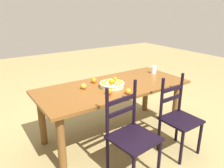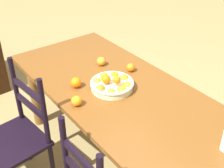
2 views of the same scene
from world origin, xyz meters
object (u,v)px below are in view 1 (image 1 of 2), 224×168
at_px(chair_by_cabinet, 178,118).
at_px(orange_loose_2, 83,86).
at_px(orange_loose_1, 109,91).
at_px(drinking_glass, 154,70).
at_px(dining_table, 113,93).
at_px(orange_loose_3, 94,80).
at_px(orange_loose_0, 128,91).
at_px(chair_near_window, 131,136).
at_px(fruit_bowl, 112,84).

xyz_separation_m(chair_by_cabinet, orange_loose_2, (0.83, -0.84, 0.33)).
xyz_separation_m(orange_loose_1, drinking_glass, (-1.05, -0.34, 0.02)).
height_order(dining_table, orange_loose_2, orange_loose_2).
bearing_deg(orange_loose_3, orange_loose_0, 102.94).
height_order(chair_near_window, orange_loose_1, chair_near_window).
xyz_separation_m(dining_table, orange_loose_3, (0.16, -0.23, 0.14)).
height_order(dining_table, orange_loose_3, orange_loose_3).
bearing_deg(orange_loose_2, orange_loose_0, 128.17).
height_order(orange_loose_1, drinking_glass, drinking_glass).
bearing_deg(fruit_bowl, chair_near_window, 71.55).
relative_size(chair_by_cabinet, orange_loose_2, 13.12).
relative_size(dining_table, orange_loose_3, 29.84).
bearing_deg(orange_loose_1, fruit_bowl, -131.86).
xyz_separation_m(chair_by_cabinet, fruit_bowl, (0.49, -0.70, 0.33)).
relative_size(chair_near_window, orange_loose_0, 13.75).
bearing_deg(orange_loose_2, fruit_bowl, 157.11).
height_order(chair_by_cabinet, fruit_bowl, chair_by_cabinet).
bearing_deg(orange_loose_2, chair_by_cabinet, 134.50).
bearing_deg(orange_loose_3, chair_near_window, 83.22).
distance_m(chair_near_window, orange_loose_2, 0.89).
distance_m(chair_by_cabinet, fruit_bowl, 0.92).
bearing_deg(dining_table, chair_near_window, 69.02).
bearing_deg(fruit_bowl, orange_loose_3, -67.24).
bearing_deg(chair_by_cabinet, fruit_bowl, 123.88).
bearing_deg(fruit_bowl, drinking_glass, -170.63).
distance_m(fruit_bowl, drinking_glass, 0.89).
distance_m(dining_table, orange_loose_2, 0.43).
distance_m(orange_loose_2, drinking_glass, 1.21).
xyz_separation_m(orange_loose_0, orange_loose_3, (0.13, -0.59, -0.00)).
bearing_deg(drinking_glass, chair_near_window, 37.00).
xyz_separation_m(orange_loose_3, drinking_glass, (-0.99, 0.13, 0.03)).
xyz_separation_m(dining_table, orange_loose_0, (0.03, 0.35, 0.15)).
distance_m(fruit_bowl, orange_loose_2, 0.37).
bearing_deg(chair_near_window, orange_loose_0, 50.29).
xyz_separation_m(chair_by_cabinet, orange_loose_1, (0.67, -0.50, 0.33)).
xyz_separation_m(orange_loose_2, drinking_glass, (-1.21, -0.00, 0.02)).
xyz_separation_m(dining_table, orange_loose_1, (0.23, 0.24, 0.15)).
height_order(orange_loose_3, drinking_glass, drinking_glass).
distance_m(fruit_bowl, orange_loose_1, 0.26).
bearing_deg(fruit_bowl, orange_loose_1, 48.14).
height_order(dining_table, orange_loose_1, orange_loose_1).
bearing_deg(orange_loose_0, chair_near_window, 56.47).
height_order(chair_near_window, orange_loose_2, chair_near_window).
xyz_separation_m(orange_loose_0, drinking_glass, (-0.85, -0.46, 0.02)).
height_order(dining_table, drinking_glass, drinking_glass).
height_order(orange_loose_0, orange_loose_2, same).
relative_size(dining_table, chair_by_cabinet, 2.12).
xyz_separation_m(chair_near_window, orange_loose_0, (-0.25, -0.38, 0.32)).
height_order(chair_near_window, drinking_glass, chair_near_window).
distance_m(orange_loose_1, orange_loose_3, 0.48).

